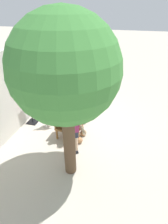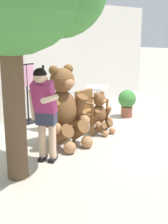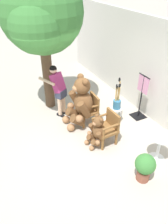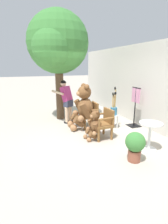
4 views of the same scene
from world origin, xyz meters
The scene contains 13 objects.
ground_plane centered at (0.00, 0.00, 0.00)m, with size 60.00×60.00×0.00m, color #B2A899.
back_wall centered at (0.00, 2.40, 1.40)m, with size 10.00×0.16×2.80m, color beige.
wooden_chair_left centered at (-0.49, 0.56, 0.46)m, with size 0.59×0.55×0.86m.
wooden_chair_right centered at (0.49, 0.56, 0.46)m, with size 0.58×0.54×0.86m.
teddy_bear_large centered at (-0.50, 0.30, 0.74)m, with size 0.90×0.87×1.50m.
teddy_bear_small centered at (0.49, 0.28, 0.43)m, with size 0.53×0.50×0.88m.
person_visitor centered at (-1.25, -0.06, 0.92)m, with size 0.63×0.71×1.56m.
white_stool centered at (-0.13, 1.26, 0.36)m, with size 0.34×0.34×0.46m.
brush_bucket centered at (-0.14, 1.26, 0.67)m, with size 0.22×0.22×0.94m.
round_side_table centered at (1.59, 1.29, 0.45)m, with size 0.56×0.56×0.72m.
patio_tree centered at (-1.77, -0.21, 2.81)m, with size 2.35×2.24×3.99m.
potted_plant centered at (1.91, 0.62, 0.40)m, with size 0.44×0.44×0.68m.
clothing_display_stand centered at (-0.03, 2.04, 0.72)m, with size 0.44×0.40×1.36m.
Camera 1 is at (-4.98, -1.36, 3.97)m, focal length 28.00 mm.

